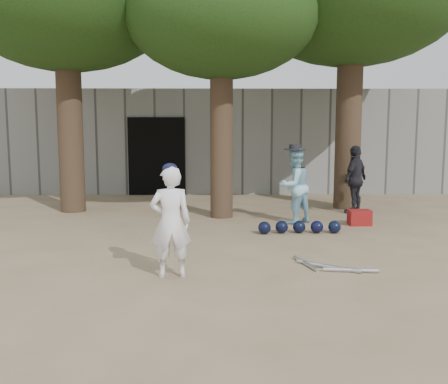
{
  "coord_description": "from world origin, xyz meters",
  "views": [
    {
      "loc": [
        0.48,
        -6.37,
        1.9
      ],
      "look_at": [
        0.6,
        1.0,
        0.95
      ],
      "focal_mm": 40.0,
      "sensor_mm": 36.0,
      "label": 1
    }
  ],
  "objects_px": {
    "boy_player": "(171,222)",
    "spectator_dark": "(355,180)",
    "spectator_blue": "(294,186)",
    "red_bag": "(359,218)"
  },
  "relations": [
    {
      "from": "boy_player",
      "to": "spectator_dark",
      "type": "distance_m",
      "value": 6.04
    },
    {
      "from": "spectator_blue",
      "to": "red_bag",
      "type": "xyz_separation_m",
      "value": [
        1.26,
        -0.23,
        -0.6
      ]
    },
    {
      "from": "spectator_dark",
      "to": "red_bag",
      "type": "bearing_deg",
      "value": 30.2
    },
    {
      "from": "boy_player",
      "to": "spectator_blue",
      "type": "xyz_separation_m",
      "value": [
        2.14,
        3.61,
        0.04
      ]
    },
    {
      "from": "spectator_dark",
      "to": "boy_player",
      "type": "bearing_deg",
      "value": 4.14
    },
    {
      "from": "red_bag",
      "to": "spectator_blue",
      "type": "bearing_deg",
      "value": 169.75
    },
    {
      "from": "spectator_dark",
      "to": "red_bag",
      "type": "xyz_separation_m",
      "value": [
        -0.29,
        -1.39,
        -0.61
      ]
    },
    {
      "from": "spectator_blue",
      "to": "spectator_dark",
      "type": "xyz_separation_m",
      "value": [
        1.55,
        1.16,
        0.0
      ]
    },
    {
      "from": "spectator_blue",
      "to": "spectator_dark",
      "type": "relative_size",
      "value": 1.0
    },
    {
      "from": "spectator_blue",
      "to": "spectator_dark",
      "type": "height_order",
      "value": "spectator_dark"
    }
  ]
}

